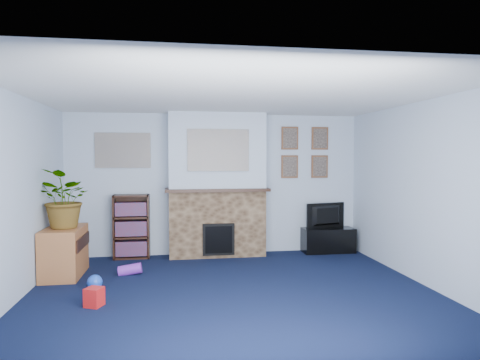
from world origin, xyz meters
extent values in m
cube|color=black|center=(0.00, 0.00, 0.00)|extent=(5.00, 4.50, 0.01)
cube|color=white|center=(0.00, 0.00, 2.40)|extent=(5.00, 4.50, 0.01)
cube|color=#B1C0D6|center=(0.00, 2.25, 1.20)|extent=(5.00, 0.04, 2.40)
cube|color=#B1C0D6|center=(0.00, -2.25, 1.20)|extent=(5.00, 0.04, 2.40)
cube|color=#B1C0D6|center=(-2.50, 0.00, 1.20)|extent=(0.04, 4.50, 2.40)
cube|color=#B1C0D6|center=(2.50, 0.00, 1.20)|extent=(0.04, 4.50, 2.40)
cube|color=brown|center=(0.00, 2.05, 0.55)|extent=(1.60, 0.40, 1.10)
cube|color=brown|center=(0.00, 2.05, 1.75)|extent=(1.60, 0.40, 1.30)
cube|color=brown|center=(0.00, 2.02, 1.12)|extent=(1.72, 0.50, 0.05)
cube|color=brown|center=(0.00, 1.84, 0.32)|extent=(0.52, 0.08, 0.52)
cube|color=brown|center=(0.00, 1.80, 0.32)|extent=(0.44, 0.02, 0.44)
cube|color=gray|center=(0.00, 1.84, 1.78)|extent=(1.00, 0.03, 0.68)
cube|color=gray|center=(-1.55, 2.23, 1.78)|extent=(0.90, 0.03, 0.58)
cube|color=brown|center=(1.30, 2.23, 2.00)|extent=(0.30, 0.03, 0.40)
cube|color=brown|center=(1.85, 2.23, 2.00)|extent=(0.30, 0.03, 0.40)
cube|color=brown|center=(1.30, 2.23, 1.50)|extent=(0.30, 0.03, 0.40)
cube|color=brown|center=(1.85, 2.23, 1.50)|extent=(0.30, 0.03, 0.40)
cube|color=black|center=(1.95, 2.03, 0.23)|extent=(0.90, 0.38, 0.42)
imported|color=black|center=(1.95, 2.05, 0.64)|extent=(0.76, 0.28, 0.44)
cube|color=black|center=(-1.41, 2.23, 0.53)|extent=(0.58, 0.02, 1.05)
cube|color=black|center=(-1.69, 2.10, 0.53)|extent=(0.03, 0.28, 1.05)
cube|color=black|center=(-1.14, 2.10, 0.53)|extent=(0.03, 0.28, 1.05)
cube|color=black|center=(-1.41, 2.10, 0.01)|extent=(0.56, 0.28, 0.03)
cube|color=black|center=(-1.41, 2.10, 0.35)|extent=(0.56, 0.28, 0.03)
cube|color=black|center=(-1.41, 2.10, 0.68)|extent=(0.56, 0.28, 0.03)
cube|color=black|center=(-1.41, 2.10, 1.04)|extent=(0.56, 0.28, 0.03)
cube|color=black|center=(-1.41, 2.09, 0.17)|extent=(0.50, 0.22, 0.24)
cube|color=black|center=(-1.41, 2.09, 0.50)|extent=(0.50, 0.22, 0.24)
cube|color=black|center=(-1.41, 2.09, 0.82)|extent=(0.50, 0.22, 0.22)
cube|color=#A96336|center=(-2.24, 1.14, 0.35)|extent=(0.49, 0.88, 0.68)
imported|color=#26661E|center=(-2.19, 1.09, 1.10)|extent=(0.98, 0.98, 0.83)
cube|color=gold|center=(0.00, 2.00, 1.22)|extent=(0.10, 0.06, 0.14)
cylinder|color=#B2BFC6|center=(0.35, 2.00, 1.23)|extent=(0.05, 0.05, 0.16)
sphere|color=gray|center=(-0.51, 2.00, 1.22)|extent=(0.14, 0.14, 0.14)
cylinder|color=red|center=(0.70, 2.00, 1.21)|extent=(0.06, 0.06, 0.13)
cube|color=#198C26|center=(-2.30, 1.00, 0.14)|extent=(0.38, 0.32, 0.26)
sphere|color=blue|center=(-1.71, 0.43, 0.09)|extent=(0.19, 0.19, 0.19)
cube|color=red|center=(-1.60, -0.20, 0.11)|extent=(0.23, 0.23, 0.21)
cylinder|color=purple|center=(-1.34, 1.07, 0.07)|extent=(0.34, 0.15, 0.19)
camera|label=1|loc=(-0.69, -5.08, 1.66)|focal=32.00mm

